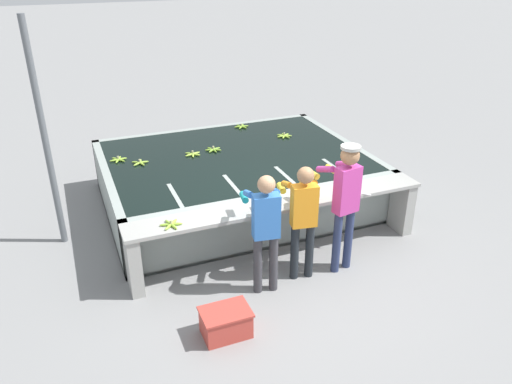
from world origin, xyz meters
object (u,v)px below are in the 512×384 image
(banana_bunch_floating_5, at_px, (284,136))
(knife_0, at_px, (355,192))
(banana_bunch_floating_2, at_px, (241,126))
(support_post_left, at_px, (45,139))
(banana_bunch_floating_1, at_px, (193,154))
(banana_bunch_floating_0, at_px, (140,163))
(banana_bunch_ledge_0, at_px, (171,224))
(crate, at_px, (226,322))
(banana_bunch_floating_3, at_px, (118,160))
(banana_bunch_floating_4, at_px, (213,149))
(worker_0, at_px, (265,224))
(worker_2, at_px, (345,195))
(worker_1, at_px, (303,213))

(banana_bunch_floating_5, height_order, knife_0, banana_bunch_floating_5)
(banana_bunch_floating_2, height_order, banana_bunch_floating_5, same)
(banana_bunch_floating_2, height_order, support_post_left, support_post_left)
(banana_bunch_floating_1, height_order, knife_0, banana_bunch_floating_1)
(banana_bunch_floating_0, height_order, banana_bunch_ledge_0, banana_bunch_ledge_0)
(banana_bunch_floating_0, relative_size, crate, 0.50)
(banana_bunch_floating_1, relative_size, banana_bunch_floating_3, 1.00)
(banana_bunch_floating_4, bearing_deg, banana_bunch_floating_1, -169.27)
(worker_0, height_order, banana_bunch_floating_2, worker_0)
(banana_bunch_floating_3, bearing_deg, banana_bunch_floating_0, -41.20)
(banana_bunch_floating_0, bearing_deg, worker_2, -50.64)
(worker_0, xyz_separation_m, banana_bunch_floating_3, (-1.32, 2.91, -0.07))
(banana_bunch_floating_4, xyz_separation_m, banana_bunch_floating_5, (1.39, 0.17, 0.00))
(crate, bearing_deg, banana_bunch_floating_2, 67.18)
(worker_2, bearing_deg, banana_bunch_floating_3, 130.35)
(worker_2, xyz_separation_m, support_post_left, (-3.42, 2.13, 0.51))
(banana_bunch_floating_0, xyz_separation_m, banana_bunch_floating_3, (-0.30, 0.26, -0.00))
(banana_bunch_floating_1, xyz_separation_m, banana_bunch_ledge_0, (-0.88, -2.17, 0.00))
(banana_bunch_floating_2, distance_m, banana_bunch_floating_5, 0.95)
(banana_bunch_floating_0, height_order, support_post_left, support_post_left)
(worker_0, distance_m, worker_2, 1.13)
(banana_bunch_floating_3, bearing_deg, support_post_left, -143.24)
(worker_1, xyz_separation_m, banana_bunch_ledge_0, (-1.58, 0.43, -0.05))
(banana_bunch_floating_4, height_order, banana_bunch_ledge_0, banana_bunch_ledge_0)
(worker_2, relative_size, banana_bunch_ledge_0, 6.29)
(worker_0, distance_m, worker_1, 0.56)
(worker_1, relative_size, worker_2, 0.89)
(banana_bunch_floating_5, distance_m, support_post_left, 4.06)
(knife_0, bearing_deg, support_post_left, 156.27)
(banana_bunch_floating_2, bearing_deg, banana_bunch_floating_4, -132.06)
(banana_bunch_floating_1, height_order, crate, banana_bunch_floating_1)
(worker_0, bearing_deg, worker_2, 2.53)
(banana_bunch_floating_4, height_order, banana_bunch_floating_5, same)
(knife_0, bearing_deg, worker_2, -135.67)
(banana_bunch_floating_3, bearing_deg, worker_1, -56.49)
(banana_bunch_floating_3, relative_size, crate, 0.51)
(banana_bunch_floating_4, bearing_deg, worker_0, -94.74)
(worker_1, distance_m, banana_bunch_floating_1, 2.69)
(banana_bunch_floating_0, relative_size, banana_bunch_floating_4, 0.99)
(support_post_left, bearing_deg, worker_0, -43.40)
(worker_0, height_order, banana_bunch_floating_4, worker_0)
(worker_2, xyz_separation_m, banana_bunch_ledge_0, (-2.14, 0.48, -0.21))
(banana_bunch_floating_3, xyz_separation_m, support_post_left, (-0.98, -0.74, 0.73))
(banana_bunch_floating_3, distance_m, banana_bunch_floating_5, 2.94)
(worker_0, relative_size, banana_bunch_floating_2, 5.60)
(banana_bunch_floating_1, bearing_deg, banana_bunch_ledge_0, -112.03)
(banana_bunch_floating_2, bearing_deg, worker_1, -98.51)
(banana_bunch_floating_0, height_order, crate, banana_bunch_floating_0)
(knife_0, bearing_deg, worker_1, -158.93)
(banana_bunch_floating_4, bearing_deg, banana_bunch_ledge_0, -119.24)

